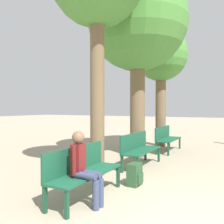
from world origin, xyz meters
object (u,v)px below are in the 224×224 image
tree_row_2 (161,57)px  backpack (135,175)px  bench_row_0 (82,168)px  person_seated (84,166)px  bench_row_1 (139,147)px  tree_row_1 (138,23)px  bench_row_2 (166,137)px

tree_row_2 → backpack: 6.73m
bench_row_0 → person_seated: person_seated is taller
bench_row_1 → backpack: 1.79m
tree_row_1 → backpack: (1.16, -2.95, -4.27)m
bench_row_2 → bench_row_1: bearing=-90.0°
bench_row_0 → tree_row_1: size_ratio=0.29×
bench_row_1 → bench_row_2: 2.77m
bench_row_0 → bench_row_2: 5.53m
tree_row_1 → bench_row_2: bearing=68.8°
bench_row_2 → tree_row_1: (-0.57, -1.47, 3.96)m
bench_row_0 → person_seated: bearing=-50.3°
person_seated → tree_row_2: bearing=96.7°
tree_row_1 → backpack: tree_row_1 is taller
tree_row_1 → backpack: 5.32m
bench_row_1 → bench_row_2: (0.00, 2.77, 0.00)m
bench_row_0 → tree_row_1: bearing=98.0°
backpack → person_seated: bearing=-103.7°
bench_row_0 → tree_row_2: size_ratio=0.35×
bench_row_1 → tree_row_2: bearing=98.3°
bench_row_2 → tree_row_2: tree_row_2 is taller
tree_row_1 → tree_row_2: tree_row_1 is taller
bench_row_2 → tree_row_1: 4.26m
bench_row_2 → person_seated: person_seated is taller
tree_row_1 → bench_row_1: bearing=-66.2°
bench_row_1 → tree_row_2: 5.14m
tree_row_1 → bench_row_0: bearing=-82.0°
bench_row_1 → bench_row_2: bearing=90.0°
bench_row_0 → bench_row_2: (0.00, 5.53, 0.00)m
bench_row_0 → backpack: bench_row_0 is taller
bench_row_0 → backpack: bearing=62.1°
tree_row_2 → person_seated: size_ratio=4.03×
bench_row_1 → backpack: (0.59, -1.66, -0.31)m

